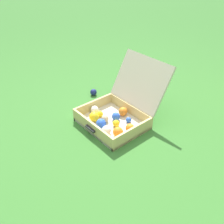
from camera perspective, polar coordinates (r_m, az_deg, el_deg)
ground_plane at (r=2.10m, az=0.15°, el=-3.10°), size 16.00×16.00×0.00m
open_suitcase at (r=2.09m, az=1.51°, el=0.19°), size 0.53×0.67×0.50m
stray_ball_on_grass at (r=2.52m, az=-4.29°, el=4.59°), size 0.07×0.07×0.07m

